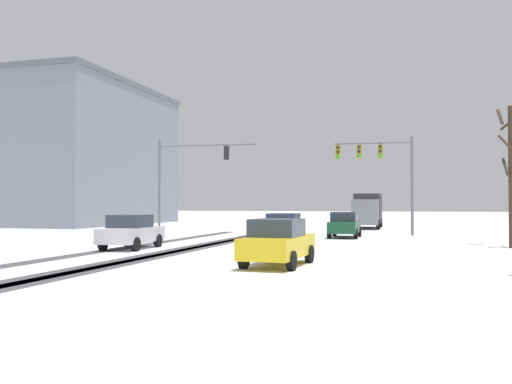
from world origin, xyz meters
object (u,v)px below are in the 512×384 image
(traffic_signal_near_right, at_px, (380,163))
(office_building_far_left_block, at_px, (23,157))
(car_dark_green_lead, at_px, (345,225))
(car_blue_second, at_px, (284,228))
(box_truck_delivery, at_px, (368,210))
(traffic_signal_near_left, at_px, (186,169))
(car_yellow_cab_fourth, at_px, (278,242))
(car_white_third, at_px, (131,232))
(bare_tree_sidewalk_mid, at_px, (512,169))

(traffic_signal_near_right, bearing_deg, office_building_far_left_block, 159.35)
(car_dark_green_lead, distance_m, car_blue_second, 6.27)
(box_truck_delivery, relative_size, office_building_far_left_block, 0.27)
(traffic_signal_near_left, distance_m, car_blue_second, 10.29)
(car_dark_green_lead, bearing_deg, car_blue_second, -114.85)
(traffic_signal_near_right, xyz_separation_m, car_yellow_cab_fourth, (-2.48, -18.04, -3.94))
(car_dark_green_lead, xyz_separation_m, car_white_third, (-8.72, -11.63, 0.00))
(traffic_signal_near_left, xyz_separation_m, office_building_far_left_block, (-26.29, 16.46, 2.83))
(traffic_signal_near_right, height_order, bare_tree_sidewalk_mid, bare_tree_sidewalk_mid)
(box_truck_delivery, height_order, bare_tree_sidewalk_mid, bare_tree_sidewalk_mid)
(traffic_signal_near_left, distance_m, traffic_signal_near_right, 12.96)
(traffic_signal_near_right, bearing_deg, bare_tree_sidewalk_mid, -47.97)
(car_dark_green_lead, height_order, car_blue_second, same)
(car_white_third, bearing_deg, office_building_far_left_block, 135.58)
(box_truck_delivery, distance_m, bare_tree_sidewalk_mid, 21.99)
(office_building_far_left_block, bearing_deg, car_dark_green_lead, -23.46)
(traffic_signal_near_left, xyz_separation_m, bare_tree_sidewalk_mid, (19.52, -5.69, -0.66))
(box_truck_delivery, height_order, office_building_far_left_block, office_building_far_left_block)
(traffic_signal_near_right, distance_m, box_truck_delivery, 13.26)
(box_truck_delivery, bearing_deg, office_building_far_left_block, 176.95)
(traffic_signal_near_right, relative_size, box_truck_delivery, 0.88)
(traffic_signal_near_right, distance_m, car_yellow_cab_fourth, 18.63)
(car_dark_green_lead, relative_size, box_truck_delivery, 0.55)
(office_building_far_left_block, bearing_deg, car_white_third, -44.42)
(car_dark_green_lead, bearing_deg, bare_tree_sidewalk_mid, -34.62)
(car_blue_second, xyz_separation_m, office_building_far_left_block, (-34.33, 21.74, 6.50))
(car_dark_green_lead, relative_size, car_white_third, 0.98)
(car_blue_second, relative_size, car_white_third, 0.99)
(traffic_signal_near_right, bearing_deg, car_white_third, -130.13)
(car_blue_second, relative_size, office_building_far_left_block, 0.15)
(car_dark_green_lead, relative_size, office_building_far_left_block, 0.15)
(traffic_signal_near_left, distance_m, box_truck_delivery, 18.41)
(car_white_third, relative_size, box_truck_delivery, 0.56)
(car_white_third, height_order, car_yellow_cab_fourth, same)
(car_dark_green_lead, relative_size, bare_tree_sidewalk_mid, 0.59)
(car_white_third, bearing_deg, traffic_signal_near_right, 49.87)
(car_blue_second, xyz_separation_m, car_yellow_cab_fourth, (2.32, -11.05, 0.00))
(box_truck_delivery, bearing_deg, car_white_third, -109.45)
(car_yellow_cab_fourth, bearing_deg, traffic_signal_near_left, 122.40)
(traffic_signal_near_right, xyz_separation_m, bare_tree_sidewalk_mid, (6.67, -7.40, -0.94))
(car_blue_second, relative_size, car_yellow_cab_fourth, 0.99)
(car_blue_second, bearing_deg, traffic_signal_near_right, 55.49)
(traffic_signal_near_right, xyz_separation_m, car_white_third, (-10.89, -12.93, -3.94))
(car_blue_second, distance_m, office_building_far_left_block, 41.15)
(traffic_signal_near_left, bearing_deg, car_dark_green_lead, 2.24)
(car_dark_green_lead, xyz_separation_m, bare_tree_sidewalk_mid, (8.84, -6.10, 3.00))
(traffic_signal_near_right, xyz_separation_m, car_blue_second, (-4.81, -6.99, -3.94))
(traffic_signal_near_left, xyz_separation_m, car_yellow_cab_fourth, (10.36, -16.33, -3.66))
(car_dark_green_lead, height_order, car_white_third, same)
(car_yellow_cab_fourth, relative_size, bare_tree_sidewalk_mid, 0.60)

